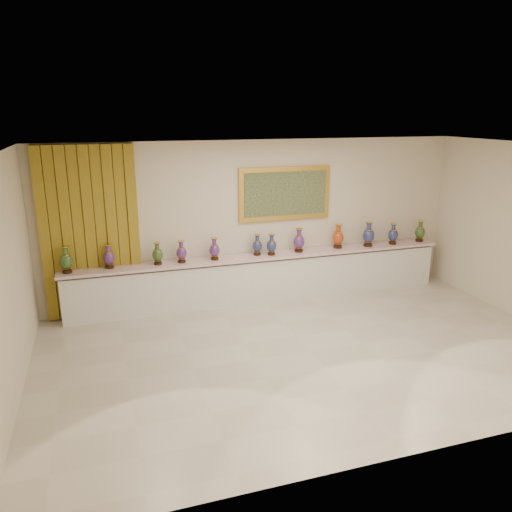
% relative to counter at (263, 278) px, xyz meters
% --- Properties ---
extents(ground, '(8.00, 8.00, 0.00)m').
position_rel_counter_xyz_m(ground, '(0.00, -2.27, -0.44)').
color(ground, beige).
rests_on(ground, ground).
extents(room, '(8.00, 8.00, 8.00)m').
position_rel_counter_xyz_m(room, '(-2.46, 0.17, 1.14)').
color(room, beige).
rests_on(room, ground).
extents(counter, '(7.28, 0.48, 0.90)m').
position_rel_counter_xyz_m(counter, '(0.00, 0.00, 0.00)').
color(counter, white).
rests_on(counter, ground).
extents(vase_0, '(0.27, 0.27, 0.46)m').
position_rel_counter_xyz_m(vase_0, '(-3.45, -0.04, 0.67)').
color(vase_0, black).
rests_on(vase_0, counter).
extents(vase_1, '(0.23, 0.23, 0.42)m').
position_rel_counter_xyz_m(vase_1, '(-2.77, 0.02, 0.65)').
color(vase_1, black).
rests_on(vase_1, counter).
extents(vase_2, '(0.23, 0.23, 0.40)m').
position_rel_counter_xyz_m(vase_2, '(-1.95, -0.02, 0.64)').
color(vase_2, black).
rests_on(vase_2, counter).
extents(vase_3, '(0.19, 0.19, 0.40)m').
position_rel_counter_xyz_m(vase_3, '(-1.53, -0.03, 0.64)').
color(vase_3, black).
rests_on(vase_3, counter).
extents(vase_4, '(0.20, 0.20, 0.41)m').
position_rel_counter_xyz_m(vase_4, '(-0.93, -0.04, 0.65)').
color(vase_4, black).
rests_on(vase_4, counter).
extents(vase_5, '(0.23, 0.23, 0.40)m').
position_rel_counter_xyz_m(vase_5, '(-0.10, 0.01, 0.64)').
color(vase_5, black).
rests_on(vase_5, counter).
extents(vase_6, '(0.21, 0.21, 0.40)m').
position_rel_counter_xyz_m(vase_6, '(0.15, -0.06, 0.64)').
color(vase_6, black).
rests_on(vase_6, counter).
extents(vase_7, '(0.28, 0.28, 0.46)m').
position_rel_counter_xyz_m(vase_7, '(0.72, -0.02, 0.67)').
color(vase_7, black).
rests_on(vase_7, counter).
extents(vase_8, '(0.27, 0.27, 0.48)m').
position_rel_counter_xyz_m(vase_8, '(1.56, 0.02, 0.68)').
color(vase_8, black).
rests_on(vase_8, counter).
extents(vase_9, '(0.30, 0.30, 0.50)m').
position_rel_counter_xyz_m(vase_9, '(2.20, -0.05, 0.69)').
color(vase_9, black).
rests_on(vase_9, counter).
extents(vase_10, '(0.22, 0.22, 0.43)m').
position_rel_counter_xyz_m(vase_10, '(2.76, -0.05, 0.66)').
color(vase_10, black).
rests_on(vase_10, counter).
extents(vase_11, '(0.25, 0.25, 0.44)m').
position_rel_counter_xyz_m(vase_11, '(3.41, -0.03, 0.66)').
color(vase_11, black).
rests_on(vase_11, counter).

